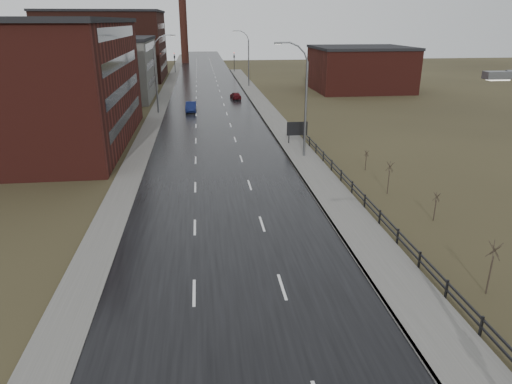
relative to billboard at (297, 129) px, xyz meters
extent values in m
cube|color=black|center=(-9.10, 18.83, -1.71)|extent=(14.00, 300.00, 0.06)
cube|color=#595651|center=(-0.50, -6.17, -1.65)|extent=(3.20, 180.00, 0.18)
cube|color=slate|center=(-2.02, -6.17, -1.65)|extent=(0.16, 180.00, 0.18)
cube|color=#595651|center=(-17.30, 18.83, -1.68)|extent=(2.40, 260.00, 0.12)
cube|color=#471914|center=(-30.10, 3.83, 4.76)|extent=(22.00, 28.00, 13.00)
cube|color=black|center=(-30.10, 3.83, 11.51)|extent=(22.44, 28.56, 0.50)
cube|color=black|center=(-19.12, 3.83, 1.26)|extent=(0.06, 22.40, 1.20)
cube|color=black|center=(-19.12, 3.83, 4.26)|extent=(0.06, 22.40, 1.20)
cube|color=black|center=(-19.12, 3.83, 7.26)|extent=(0.06, 22.40, 1.20)
cube|color=black|center=(-19.12, 3.83, 10.26)|extent=(0.06, 22.40, 1.20)
cube|color=slate|center=(-27.10, 36.83, 3.26)|extent=(16.00, 20.00, 10.00)
cube|color=black|center=(-27.10, 36.83, 8.51)|extent=(16.32, 20.40, 0.50)
cube|color=black|center=(-19.12, 36.83, 1.26)|extent=(0.06, 16.00, 1.20)
cube|color=black|center=(-19.12, 36.83, 4.26)|extent=(0.06, 16.00, 1.20)
cube|color=black|center=(-19.12, 36.83, 7.26)|extent=(0.06, 16.00, 1.20)
cube|color=#331611|center=(-32.10, 66.83, 5.76)|extent=(26.00, 24.00, 15.00)
cube|color=black|center=(-32.10, 66.83, 13.51)|extent=(26.52, 24.48, 0.50)
cube|color=black|center=(-19.12, 66.83, 1.26)|extent=(0.06, 19.20, 1.20)
cube|color=black|center=(-19.12, 66.83, 4.26)|extent=(0.06, 19.20, 1.20)
cube|color=black|center=(-19.12, 66.83, 7.26)|extent=(0.06, 19.20, 1.20)
cube|color=black|center=(-19.12, 66.83, 10.26)|extent=(0.06, 19.20, 1.20)
cube|color=#471914|center=(21.20, 40.83, 2.26)|extent=(18.00, 16.00, 8.00)
cube|color=black|center=(21.20, 40.83, 6.51)|extent=(18.36, 16.32, 0.50)
cylinder|color=#331611|center=(-15.10, 108.83, 13.26)|extent=(2.40, 2.40, 30.00)
cube|color=slate|center=(-3.56, -39.17, 10.22)|extent=(0.70, 0.28, 0.18)
cube|color=silver|center=(-3.56, -39.17, 10.12)|extent=(0.50, 0.20, 0.04)
cylinder|color=slate|center=(-0.30, -5.17, 3.01)|extent=(0.24, 0.24, 9.50)
cylinder|color=slate|center=(-0.47, -5.17, 8.16)|extent=(0.51, 0.14, 0.98)
cylinder|color=slate|center=(-0.94, -5.17, 8.87)|extent=(0.81, 0.14, 0.81)
cylinder|color=slate|center=(-1.66, -5.17, 9.35)|extent=(0.98, 0.14, 0.51)
cylinder|color=slate|center=(-2.50, -5.17, 9.52)|extent=(1.01, 0.14, 0.14)
cube|color=slate|center=(-3.19, -5.17, 9.47)|extent=(0.70, 0.28, 0.18)
cube|color=silver|center=(-3.19, -5.17, 9.37)|extent=(0.50, 0.20, 0.04)
cylinder|color=slate|center=(-17.10, 20.83, 3.01)|extent=(0.24, 0.24, 9.50)
cylinder|color=slate|center=(-16.93, 20.83, 8.16)|extent=(0.51, 0.14, 0.98)
cylinder|color=slate|center=(-16.46, 20.83, 8.87)|extent=(0.81, 0.14, 0.81)
cylinder|color=slate|center=(-15.74, 20.83, 9.35)|extent=(0.98, 0.14, 0.51)
cylinder|color=slate|center=(-14.90, 20.83, 9.52)|extent=(1.01, 0.14, 0.14)
cube|color=slate|center=(-14.21, 20.83, 9.47)|extent=(0.70, 0.28, 0.18)
cube|color=silver|center=(-14.21, 20.83, 9.37)|extent=(0.50, 0.20, 0.04)
cylinder|color=slate|center=(-0.30, 48.83, 3.01)|extent=(0.24, 0.24, 9.50)
cylinder|color=slate|center=(-0.47, 48.83, 8.16)|extent=(0.51, 0.14, 0.98)
cylinder|color=slate|center=(-0.94, 48.83, 8.87)|extent=(0.81, 0.14, 0.81)
cylinder|color=slate|center=(-1.66, 48.83, 9.35)|extent=(0.98, 0.14, 0.51)
cylinder|color=slate|center=(-2.50, 48.83, 9.52)|extent=(1.01, 0.14, 0.14)
cube|color=slate|center=(-3.19, 48.83, 9.47)|extent=(0.70, 0.28, 0.18)
cube|color=silver|center=(-3.19, 48.83, 9.37)|extent=(0.50, 0.20, 0.04)
cube|color=black|center=(1.20, -34.17, -1.19)|extent=(0.10, 0.10, 1.10)
cube|color=black|center=(1.20, -31.17, -1.19)|extent=(0.10, 0.10, 1.10)
cube|color=black|center=(1.20, -28.17, -1.19)|extent=(0.10, 0.10, 1.10)
cube|color=black|center=(1.20, -25.17, -1.19)|extent=(0.10, 0.10, 1.10)
cube|color=black|center=(1.20, -22.17, -1.19)|extent=(0.10, 0.10, 1.10)
cube|color=black|center=(1.20, -19.17, -1.19)|extent=(0.10, 0.10, 1.10)
cube|color=black|center=(1.20, -16.17, -1.19)|extent=(0.10, 0.10, 1.10)
cube|color=black|center=(1.20, -13.17, -1.19)|extent=(0.10, 0.10, 1.10)
cube|color=black|center=(1.20, -10.17, -1.19)|extent=(0.10, 0.10, 1.10)
cube|color=black|center=(1.20, -7.17, -1.19)|extent=(0.10, 0.10, 1.10)
cube|color=black|center=(1.20, -4.17, -1.19)|extent=(0.10, 0.10, 1.10)
cube|color=black|center=(1.20, -1.17, -1.19)|extent=(0.10, 0.10, 1.10)
cube|color=black|center=(1.20, 1.83, -1.19)|extent=(0.10, 0.10, 1.10)
cube|color=black|center=(1.20, -22.67, -0.79)|extent=(0.08, 53.00, 0.10)
cube|color=black|center=(1.20, -22.67, -1.19)|extent=(0.08, 53.00, 0.10)
cylinder|color=#382D23|center=(3.55, -30.95, -0.66)|extent=(0.08, 0.08, 2.17)
cylinder|color=#382D23|center=(3.60, -30.95, 0.75)|extent=(0.04, 0.73, 0.85)
cylinder|color=#382D23|center=(3.56, -30.90, 0.75)|extent=(0.69, 0.27, 0.86)
cylinder|color=#382D23|center=(3.51, -30.92, 0.75)|extent=(0.41, 0.61, 0.87)
cylinder|color=#382D23|center=(3.51, -30.98, 0.75)|extent=(0.41, 0.61, 0.87)
cylinder|color=#382D23|center=(3.56, -31.00, 0.75)|extent=(0.69, 0.27, 0.86)
cylinder|color=#382D23|center=(5.26, -21.95, -0.97)|extent=(0.08, 0.08, 1.55)
cylinder|color=#382D23|center=(5.31, -21.95, 0.04)|extent=(0.04, 0.53, 0.62)
cylinder|color=#382D23|center=(5.28, -21.90, 0.04)|extent=(0.50, 0.20, 0.62)
cylinder|color=#382D23|center=(5.22, -21.92, 0.04)|extent=(0.30, 0.45, 0.63)
cylinder|color=#382D23|center=(5.22, -21.98, 0.04)|extent=(0.30, 0.45, 0.63)
cylinder|color=#382D23|center=(5.28, -22.00, 0.04)|extent=(0.50, 0.20, 0.62)
cylinder|color=#382D23|center=(4.11, -16.43, -0.75)|extent=(0.08, 0.08, 1.99)
cylinder|color=#382D23|center=(4.16, -16.43, 0.54)|extent=(0.04, 0.67, 0.78)
cylinder|color=#382D23|center=(4.13, -16.38, 0.54)|extent=(0.63, 0.25, 0.79)
cylinder|color=#382D23|center=(4.07, -16.40, 0.54)|extent=(0.38, 0.56, 0.80)
cylinder|color=#382D23|center=(4.07, -16.45, 0.54)|extent=(0.38, 0.56, 0.80)
cylinder|color=#382D23|center=(4.13, -16.47, 0.54)|extent=(0.63, 0.25, 0.79)
cylinder|color=#382D23|center=(4.48, -10.16, -1.04)|extent=(0.08, 0.08, 1.42)
cylinder|color=#382D23|center=(4.53, -10.16, -0.11)|extent=(0.04, 0.48, 0.57)
cylinder|color=#382D23|center=(4.50, -10.11, -0.11)|extent=(0.46, 0.19, 0.57)
cylinder|color=#382D23|center=(4.44, -10.13, -0.11)|extent=(0.28, 0.41, 0.58)
cylinder|color=#382D23|center=(4.44, -10.19, -0.11)|extent=(0.28, 0.41, 0.58)
cylinder|color=#382D23|center=(4.50, -10.21, -0.11)|extent=(0.46, 0.19, 0.57)
cube|color=black|center=(-0.90, 0.06, -0.84)|extent=(0.10, 0.10, 1.80)
cube|color=black|center=(0.90, 0.06, -0.84)|extent=(0.10, 0.10, 1.80)
cube|color=silver|center=(0.00, 0.01, 0.08)|extent=(2.25, 0.08, 1.44)
cube|color=black|center=(0.00, -0.04, 0.08)|extent=(2.35, 0.04, 1.54)
cylinder|color=black|center=(-17.10, 78.83, 0.86)|extent=(0.16, 0.16, 5.20)
imported|color=black|center=(-17.10, 78.83, 3.01)|extent=(0.58, 2.73, 1.10)
sphere|color=#FF190C|center=(-17.10, 78.68, 3.31)|extent=(0.18, 0.18, 0.18)
cylinder|color=black|center=(-1.10, 78.83, 0.86)|extent=(0.16, 0.16, 5.20)
imported|color=black|center=(-1.10, 78.83, 3.01)|extent=(0.58, 2.73, 1.10)
sphere|color=#FF190C|center=(-1.10, 78.68, 3.31)|extent=(0.18, 0.18, 0.18)
imported|color=#0C143F|center=(-12.14, 21.33, -1.00)|extent=(1.67, 4.57, 1.50)
imported|color=#4D0C12|center=(-4.40, 32.36, -1.10)|extent=(2.00, 3.95, 1.29)
camera|label=1|loc=(-10.65, -49.53, 11.43)|focal=32.00mm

